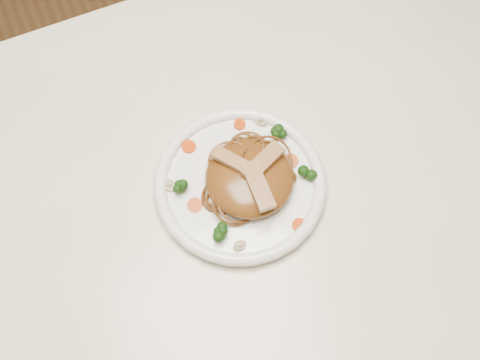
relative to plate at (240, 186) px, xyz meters
name	(u,v)px	position (x,y,z in m)	size (l,w,h in m)	color
ground	(218,301)	(-0.06, 0.02, -0.76)	(4.00, 4.00, 0.00)	brown
table	(205,213)	(-0.06, 0.02, -0.11)	(1.20, 0.80, 0.75)	white
plate	(240,186)	(0.00, 0.00, 0.00)	(0.26, 0.26, 0.02)	white
noodle_mound	(250,178)	(0.01, -0.01, 0.03)	(0.13, 0.13, 0.04)	brown
chicken_a	(263,162)	(0.04, 0.00, 0.06)	(0.07, 0.02, 0.01)	tan
chicken_b	(232,160)	(0.00, 0.02, 0.06)	(0.06, 0.02, 0.01)	tan
chicken_c	(258,186)	(0.01, -0.03, 0.06)	(0.08, 0.03, 0.01)	tan
broccoli_0	(278,132)	(0.09, 0.05, 0.02)	(0.03, 0.03, 0.03)	#19410D
broccoli_1	(179,186)	(-0.09, 0.03, 0.02)	(0.03, 0.03, 0.03)	#19410D
broccoli_2	(221,233)	(-0.06, -0.07, 0.03)	(0.03, 0.03, 0.03)	#19410D
broccoli_3	(309,173)	(0.10, -0.03, 0.02)	(0.02, 0.02, 0.03)	#19410D
carrot_0	(240,125)	(0.04, 0.09, 0.01)	(0.02, 0.02, 0.01)	#C13207
carrot_1	(195,205)	(-0.08, -0.01, 0.01)	(0.02, 0.02, 0.01)	#C13207
carrot_2	(291,161)	(0.09, 0.00, 0.01)	(0.02, 0.02, 0.01)	#C13207
carrot_3	(189,147)	(-0.05, 0.09, 0.01)	(0.02, 0.02, 0.01)	#C13207
carrot_4	(300,225)	(0.05, -0.10, 0.01)	(0.02, 0.02, 0.01)	#C13207
mushroom_0	(240,246)	(-0.04, -0.09, 0.01)	(0.02, 0.02, 0.01)	beige
mushroom_1	(281,130)	(0.10, 0.06, 0.01)	(0.03, 0.03, 0.01)	beige
mushroom_2	(169,185)	(-0.10, 0.04, 0.01)	(0.03, 0.03, 0.01)	beige
mushroom_3	(261,121)	(0.07, 0.09, 0.01)	(0.02, 0.02, 0.01)	beige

